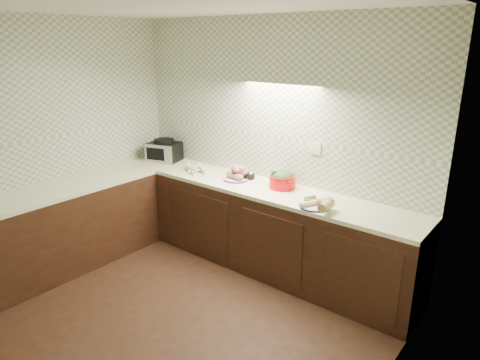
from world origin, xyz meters
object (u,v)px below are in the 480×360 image
Objects in this scene: onion_bowl at (248,175)px; dutch_oven at (282,179)px; parsnip_pile at (193,169)px; veg_plate at (321,203)px; toaster_oven at (164,151)px; sweet_potato_plate at (237,174)px.

dutch_oven is at bearing -3.57° from onion_bowl.
dutch_oven is at bearing 8.85° from parsnip_pile.
dutch_oven is 0.64m from veg_plate.
veg_plate is at bearing -15.46° from onion_bowl.
dutch_oven is (0.47, -0.03, 0.05)m from onion_bowl.
parsnip_pile is at bearing 177.00° from veg_plate.
toaster_oven is 1.30× the size of veg_plate.
dutch_oven is (1.11, 0.17, 0.06)m from parsnip_pile.
sweet_potato_plate is at bearing -19.57° from toaster_oven.
dutch_oven is at bearing -16.22° from toaster_oven.
parsnip_pile is 1.13m from dutch_oven.
parsnip_pile is 0.68m from onion_bowl.
parsnip_pile is 2.65× the size of onion_bowl.
toaster_oven is at bearing 174.56° from veg_plate.
sweet_potato_plate reaches higher than onion_bowl.
onion_bowl is (0.64, 0.20, 0.01)m from parsnip_pile.
toaster_oven reaches higher than dutch_oven.
toaster_oven reaches higher than sweet_potato_plate.
toaster_oven is 2.34m from veg_plate.
parsnip_pile is 1.70m from veg_plate.
veg_plate is at bearing 0.04° from dutch_oven.
dutch_oven is at bearing 8.80° from sweet_potato_plate.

